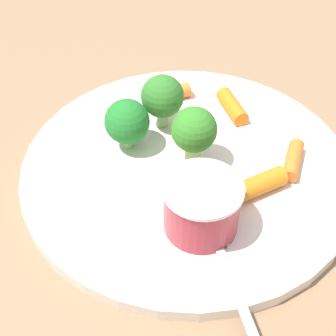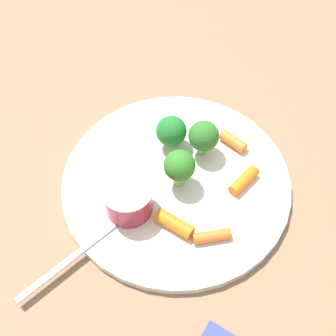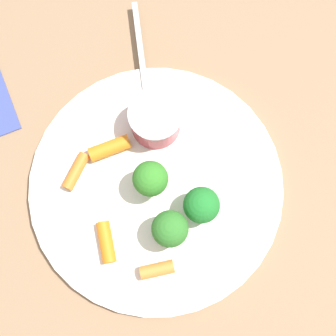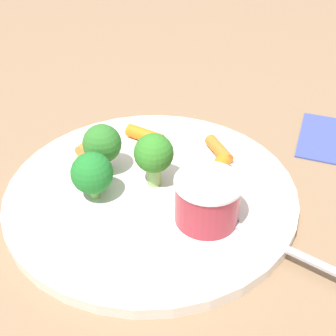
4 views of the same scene
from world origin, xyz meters
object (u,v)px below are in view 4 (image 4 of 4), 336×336
carrot_stick_0 (219,149)px  carrot_stick_3 (217,173)px  broccoli_floret_1 (92,173)px  carrot_stick_1 (145,135)px  broccoli_floret_2 (153,154)px  carrot_stick_2 (91,145)px  broccoli_floret_0 (102,144)px  plate (151,190)px  sauce_cup (207,200)px  fork (290,249)px

carrot_stick_0 → carrot_stick_3: 0.05m
broccoli_floret_1 → carrot_stick_1: bearing=-76.7°
broccoli_floret_2 → carrot_stick_2: size_ratio=1.52×
broccoli_floret_0 → plate: bearing=-170.3°
carrot_stick_0 → carrot_stick_2: carrot_stick_2 is taller
broccoli_floret_0 → carrot_stick_0: bearing=-129.5°
broccoli_floret_0 → carrot_stick_0: size_ratio=1.22×
broccoli_floret_2 → carrot_stick_1: bearing=-44.1°
carrot_stick_2 → carrot_stick_3: bearing=-164.7°
carrot_stick_1 → carrot_stick_0: bearing=-162.0°
sauce_cup → carrot_stick_3: (0.02, -0.05, -0.01)m
broccoli_floret_1 → carrot_stick_3: bearing=-130.6°
sauce_cup → plate: bearing=-6.4°
carrot_stick_2 → fork: 0.24m
broccoli_floret_1 → carrot_stick_0: size_ratio=1.10×
plate → broccoli_floret_1: bearing=54.2°
plate → sauce_cup: (-0.07, 0.01, 0.03)m
broccoli_floret_2 → fork: 0.15m
broccoli_floret_2 → carrot_stick_0: (-0.03, -0.08, -0.03)m
broccoli_floret_0 → carrot_stick_0: 0.13m
broccoli_floret_2 → carrot_stick_0: size_ratio=1.27×
sauce_cup → carrot_stick_3: sauce_cup is taller
plate → carrot_stick_1: (0.06, -0.06, 0.01)m
carrot_stick_1 → carrot_stick_2: 0.06m
fork → plate: bearing=0.7°
broccoli_floret_2 → carrot_stick_3: size_ratio=1.18×
broccoli_floret_1 → fork: bearing=-165.2°
carrot_stick_2 → sauce_cup: bearing=174.1°
broccoli_floret_0 → fork: (-0.20, -0.01, -0.03)m
sauce_cup → fork: size_ratio=0.36×
sauce_cup → carrot_stick_2: bearing=-5.9°
carrot_stick_0 → plate: bearing=74.0°
sauce_cup → broccoli_floret_1: (0.10, 0.04, 0.01)m
sauce_cup → carrot_stick_2: sauce_cup is taller
broccoli_floret_0 → carrot_stick_1: bearing=-87.3°
sauce_cup → broccoli_floret_1: bearing=20.3°
broccoli_floret_1 → broccoli_floret_2: bearing=-122.3°
broccoli_floret_1 → carrot_stick_0: bearing=-113.5°
plate → carrot_stick_3: carrot_stick_3 is taller
broccoli_floret_2 → carrot_stick_1: (0.06, -0.06, -0.03)m
sauce_cup → carrot_stick_3: size_ratio=1.27×
sauce_cup → broccoli_floret_2: broccoli_floret_2 is taller
broccoli_floret_1 → carrot_stick_1: (0.02, -0.11, -0.02)m
plate → broccoli_floret_1: broccoli_floret_1 is taller
broccoli_floret_1 → fork: broccoli_floret_1 is taller
plate → broccoli_floret_0: bearing=9.7°
carrot_stick_0 → broccoli_floret_0: bearing=50.5°
sauce_cup → carrot_stick_1: bearing=-28.1°
broccoli_floret_1 → carrot_stick_1: broccoli_floret_1 is taller
broccoli_floret_0 → carrot_stick_1: broccoli_floret_0 is taller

